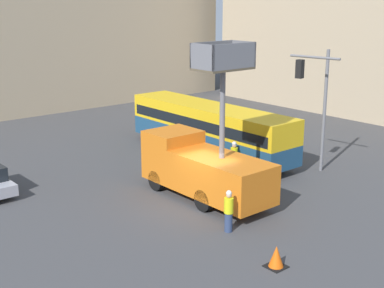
% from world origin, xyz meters
% --- Properties ---
extents(ground_plane, '(120.00, 120.00, 0.00)m').
position_xyz_m(ground_plane, '(0.00, 0.00, 0.00)').
color(ground_plane, '#424244').
extents(utility_truck, '(2.48, 6.99, 7.33)m').
position_xyz_m(utility_truck, '(0.87, 0.82, 1.59)').
color(utility_truck, orange).
rests_on(utility_truck, ground_plane).
extents(city_bus, '(2.55, 12.03, 3.00)m').
position_xyz_m(city_bus, '(5.97, 6.05, 1.78)').
color(city_bus, navy).
rests_on(city_bus, ground_plane).
extents(traffic_light_pole, '(3.01, 2.75, 6.58)m').
position_xyz_m(traffic_light_pole, '(7.58, -0.36, 4.38)').
color(traffic_light_pole, slate).
rests_on(traffic_light_pole, ground_plane).
extents(road_worker_near_truck, '(0.38, 0.38, 1.77)m').
position_xyz_m(road_worker_near_truck, '(-0.85, -2.68, 0.88)').
color(road_worker_near_truck, navy).
rests_on(road_worker_near_truck, ground_plane).
extents(road_worker_directing, '(0.38, 0.38, 1.89)m').
position_xyz_m(road_worker_directing, '(4.28, 2.23, 0.95)').
color(road_worker_directing, navy).
rests_on(road_worker_directing, ground_plane).
extents(traffic_cone_near_truck, '(0.70, 0.70, 0.79)m').
position_xyz_m(traffic_cone_near_truck, '(-1.63, -5.90, 0.38)').
color(traffic_cone_near_truck, black).
rests_on(traffic_cone_near_truck, ground_plane).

